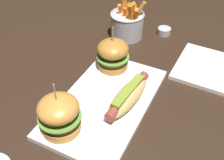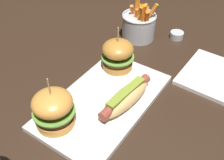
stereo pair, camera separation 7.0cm
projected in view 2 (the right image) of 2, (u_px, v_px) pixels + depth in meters
name	position (u px, v px, depth m)	size (l,w,h in m)	color
ground_plane	(104.00, 103.00, 0.71)	(3.00, 3.00, 0.00)	black
platter_main	(104.00, 101.00, 0.71)	(0.37, 0.21, 0.01)	white
hot_dog	(126.00, 97.00, 0.68)	(0.19, 0.07, 0.04)	tan
slider_left	(53.00, 109.00, 0.61)	(0.10, 0.10, 0.14)	gold
slider_right	(118.00, 54.00, 0.78)	(0.10, 0.10, 0.13)	#BA7B2F
fries_bucket	(139.00, 25.00, 0.93)	(0.12, 0.12, 0.14)	#B7BABF
sauce_ramekin	(177.00, 35.00, 0.95)	(0.05, 0.05, 0.02)	#B7BABF
side_plate	(218.00, 77.00, 0.78)	(0.20, 0.20, 0.01)	white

